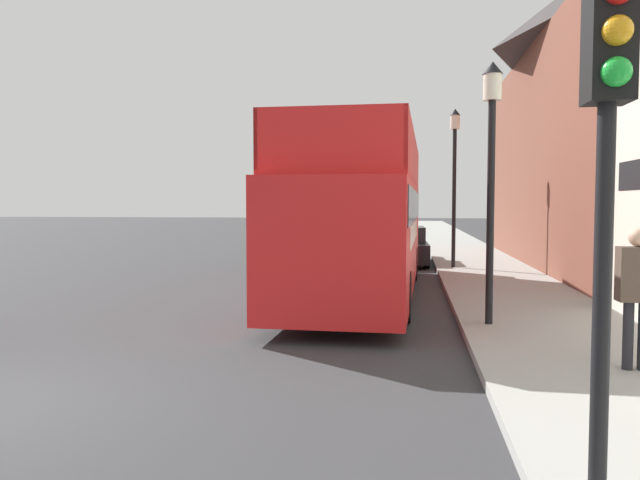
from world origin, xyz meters
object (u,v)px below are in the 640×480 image
(parked_car_ahead_of_bus, at_px, (403,247))
(traffic_signal, at_px, (608,121))
(tour_bus, at_px, (362,225))
(lamp_post_nearest, at_px, (492,144))
(lamp_post_second, at_px, (454,160))
(pedestrian_second, at_px, (637,285))

(parked_car_ahead_of_bus, distance_m, traffic_signal, 19.31)
(tour_bus, relative_size, parked_car_ahead_of_bus, 2.42)
(lamp_post_nearest, xyz_separation_m, lamp_post_second, (0.07, 9.97, 0.41))
(tour_bus, distance_m, traffic_signal, 11.24)
(traffic_signal, bearing_deg, pedestrian_second, 68.35)
(parked_car_ahead_of_bus, relative_size, traffic_signal, 1.27)
(pedestrian_second, height_order, lamp_post_second, lamp_post_second)
(pedestrian_second, bearing_deg, parked_car_ahead_of_bus, 101.61)
(parked_car_ahead_of_bus, xyz_separation_m, lamp_post_nearest, (1.63, -12.19, 2.65))
(parked_car_ahead_of_bus, xyz_separation_m, traffic_signal, (1.49, -19.13, 2.15))
(lamp_post_nearest, bearing_deg, tour_bus, 122.61)
(tour_bus, bearing_deg, traffic_signal, -75.81)
(lamp_post_second, bearing_deg, traffic_signal, -90.71)
(parked_car_ahead_of_bus, bearing_deg, lamp_post_second, -53.95)
(tour_bus, distance_m, pedestrian_second, 7.98)
(tour_bus, xyz_separation_m, lamp_post_nearest, (2.55, -3.98, 1.56))
(pedestrian_second, height_order, lamp_post_nearest, lamp_post_nearest)
(parked_car_ahead_of_bus, bearing_deg, traffic_signal, -86.93)
(lamp_post_second, bearing_deg, pedestrian_second, -83.79)
(parked_car_ahead_of_bus, distance_m, lamp_post_second, 4.15)
(tour_bus, relative_size, traffic_signal, 3.06)
(pedestrian_second, relative_size, lamp_post_second, 0.35)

